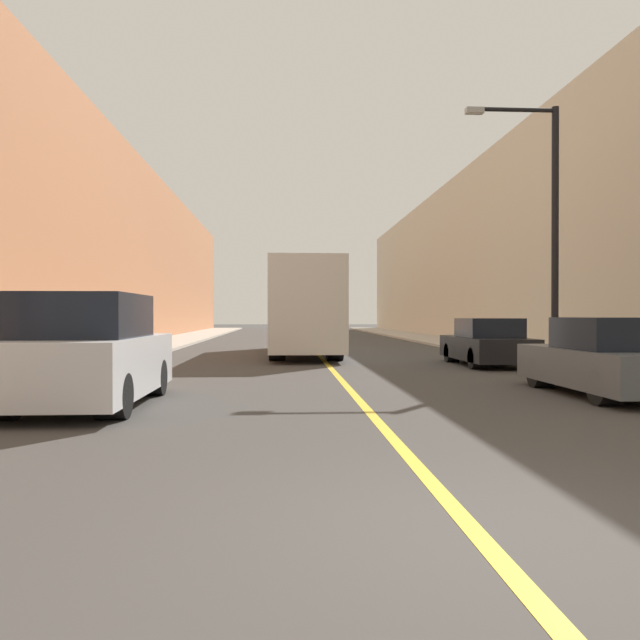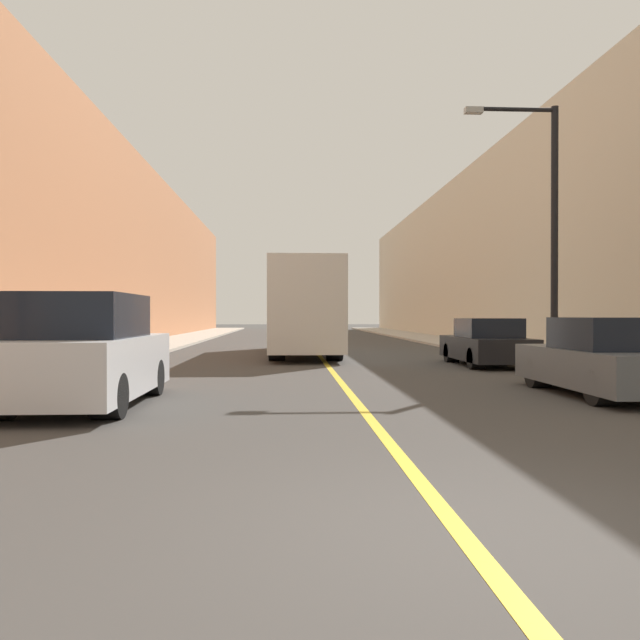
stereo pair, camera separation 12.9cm
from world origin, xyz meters
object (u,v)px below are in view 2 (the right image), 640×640
object	(u,v)px
bus	(303,307)
parked_suv_left	(82,355)
car_right_mid	(486,344)
street_lamp_right	(546,217)
car_right_near	(607,360)

from	to	relation	value
bus	parked_suv_left	xyz separation A→B (m)	(-4.05, -13.48, -0.96)
car_right_mid	bus	bearing A→B (deg)	134.79
parked_suv_left	street_lamp_right	world-z (taller)	street_lamp_right
parked_suv_left	car_right_near	world-z (taller)	parked_suv_left
parked_suv_left	street_lamp_right	bearing A→B (deg)	31.80
parked_suv_left	car_right_near	bearing A→B (deg)	5.32
bus	street_lamp_right	size ratio (longest dim) A/B	1.40
car_right_near	car_right_mid	size ratio (longest dim) A/B	1.00
street_lamp_right	car_right_near	bearing A→B (deg)	-102.36
car_right_near	street_lamp_right	distance (m)	6.95
car_right_mid	street_lamp_right	world-z (taller)	street_lamp_right
car_right_near	bus	bearing A→B (deg)	113.33
bus	street_lamp_right	bearing A→B (deg)	-45.50
parked_suv_left	car_right_mid	bearing A→B (deg)	40.20
parked_suv_left	street_lamp_right	distance (m)	13.11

